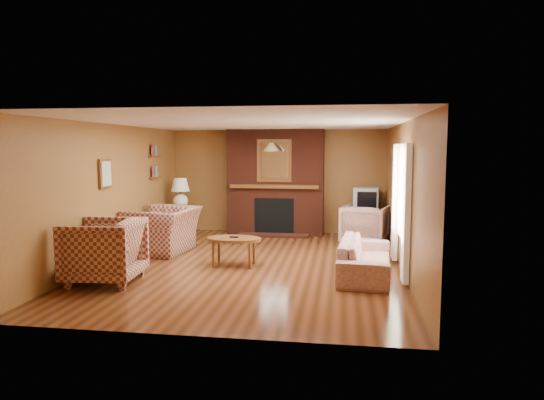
% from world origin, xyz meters
% --- Properties ---
extents(floor, '(6.50, 6.50, 0.00)m').
position_xyz_m(floor, '(0.00, 0.00, 0.00)').
color(floor, '#46240F').
rests_on(floor, ground).
extents(ceiling, '(6.50, 6.50, 0.00)m').
position_xyz_m(ceiling, '(0.00, 0.00, 2.40)').
color(ceiling, white).
rests_on(ceiling, wall_back).
extents(wall_back, '(6.50, 0.00, 6.50)m').
position_xyz_m(wall_back, '(0.00, 3.25, 1.20)').
color(wall_back, '#98632F').
rests_on(wall_back, floor).
extents(wall_front, '(6.50, 0.00, 6.50)m').
position_xyz_m(wall_front, '(0.00, -3.25, 1.20)').
color(wall_front, '#98632F').
rests_on(wall_front, floor).
extents(wall_left, '(0.00, 6.50, 6.50)m').
position_xyz_m(wall_left, '(-2.50, 0.00, 1.20)').
color(wall_left, '#98632F').
rests_on(wall_left, floor).
extents(wall_right, '(0.00, 6.50, 6.50)m').
position_xyz_m(wall_right, '(2.50, 0.00, 1.20)').
color(wall_right, '#98632F').
rests_on(wall_right, floor).
extents(fireplace, '(2.20, 0.82, 2.40)m').
position_xyz_m(fireplace, '(0.00, 2.98, 1.18)').
color(fireplace, '#4C1D10').
rests_on(fireplace, floor).
extents(window_right, '(0.10, 1.85, 2.00)m').
position_xyz_m(window_right, '(2.45, -0.20, 1.13)').
color(window_right, beige).
rests_on(window_right, wall_right).
extents(bookshelf, '(0.09, 0.55, 0.71)m').
position_xyz_m(bookshelf, '(-2.44, 1.90, 1.67)').
color(bookshelf, '#5F2F16').
rests_on(bookshelf, wall_left).
extents(botanical_print, '(0.05, 0.40, 0.50)m').
position_xyz_m(botanical_print, '(-2.47, -0.30, 1.55)').
color(botanical_print, '#5F2F16').
rests_on(botanical_print, wall_left).
extents(pendant_light, '(0.36, 0.36, 0.48)m').
position_xyz_m(pendant_light, '(0.00, 2.30, 2.00)').
color(pendant_light, black).
rests_on(pendant_light, ceiling).
extents(plaid_loveseat, '(1.24, 1.39, 0.84)m').
position_xyz_m(plaid_loveseat, '(-1.85, 0.69, 0.42)').
color(plaid_loveseat, maroon).
rests_on(plaid_loveseat, floor).
extents(plaid_armchair, '(1.12, 1.09, 0.95)m').
position_xyz_m(plaid_armchair, '(-1.95, -1.43, 0.47)').
color(plaid_armchair, maroon).
rests_on(plaid_armchair, floor).
extents(floral_sofa, '(0.91, 1.99, 0.56)m').
position_xyz_m(floral_sofa, '(1.90, -0.45, 0.28)').
color(floral_sofa, beige).
rests_on(floral_sofa, floor).
extents(floral_armchair, '(1.07, 1.09, 0.82)m').
position_xyz_m(floral_armchair, '(1.99, 1.99, 0.41)').
color(floral_armchair, beige).
rests_on(floral_armchair, floor).
extents(coffee_table, '(0.93, 0.57, 0.50)m').
position_xyz_m(coffee_table, '(-0.27, -0.16, 0.42)').
color(coffee_table, '#5F2F16').
rests_on(coffee_table, floor).
extents(side_table, '(0.49, 0.49, 0.62)m').
position_xyz_m(side_table, '(-2.10, 2.45, 0.31)').
color(side_table, '#5F2F16').
rests_on(side_table, floor).
extents(table_lamp, '(0.42, 0.42, 0.69)m').
position_xyz_m(table_lamp, '(-2.10, 2.45, 1.00)').
color(table_lamp, silver).
rests_on(table_lamp, side_table).
extents(tv_stand, '(0.58, 0.53, 0.62)m').
position_xyz_m(tv_stand, '(2.05, 2.80, 0.31)').
color(tv_stand, black).
rests_on(tv_stand, floor).
extents(crt_tv, '(0.58, 0.58, 0.49)m').
position_xyz_m(crt_tv, '(2.05, 2.79, 0.87)').
color(crt_tv, '#B0B2B8').
rests_on(crt_tv, tv_stand).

